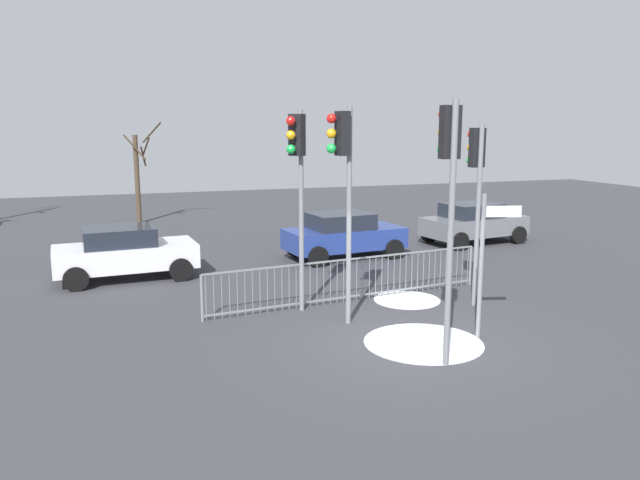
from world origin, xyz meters
TOP-DOWN VIEW (x-y plane):
  - ground_plane at (0.00, 0.00)m, footprint 60.00×60.00m
  - traffic_light_foreground_right at (-0.83, 1.45)m, footprint 0.57×0.34m
  - traffic_light_foreground_left at (0.10, -1.17)m, footprint 0.33×0.57m
  - traffic_light_mid_right at (2.64, 1.88)m, footprint 0.32×0.57m
  - traffic_light_rear_left at (-1.47, 2.59)m, footprint 0.48×0.46m
  - direction_sign_post at (1.52, -0.26)m, footprint 0.77×0.27m
  - pedestrian_guard_railing at (-0.03, 3.02)m, footprint 7.35×0.93m
  - car_grey_mid at (7.03, 8.61)m, footprint 4.01×2.38m
  - car_white_far at (-5.15, 7.14)m, footprint 3.91×2.16m
  - car_blue_trailing at (1.63, 7.77)m, footprint 3.96×2.27m
  - bare_tree_centre at (-4.21, 17.50)m, footprint 1.62×1.62m
  - snow_patch_kerb at (0.25, -0.19)m, footprint 2.35×2.35m
  - snow_patch_island at (1.33, 2.65)m, footprint 1.63×1.63m

SIDE VIEW (x-z plane):
  - ground_plane at x=0.00m, z-range 0.00..0.00m
  - snow_patch_kerb at x=0.25m, z-range 0.00..0.01m
  - snow_patch_island at x=1.33m, z-range 0.00..0.01m
  - pedestrian_guard_railing at x=-0.03m, z-range 0.02..1.09m
  - car_grey_mid at x=7.03m, z-range 0.03..1.50m
  - car_white_far at x=-5.15m, z-range 0.03..1.50m
  - car_blue_trailing at x=1.63m, z-range 0.03..1.50m
  - direction_sign_post at x=1.52m, z-range 0.18..3.10m
  - bare_tree_centre at x=-4.21m, z-range -0.05..4.36m
  - traffic_light_mid_right at x=2.64m, z-range 1.00..5.27m
  - traffic_light_rear_left at x=-1.47m, z-range 1.06..5.63m
  - traffic_light_foreground_right at x=-0.83m, z-range 1.07..5.68m
  - traffic_light_foreground_left at x=0.10m, z-range 1.08..5.74m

